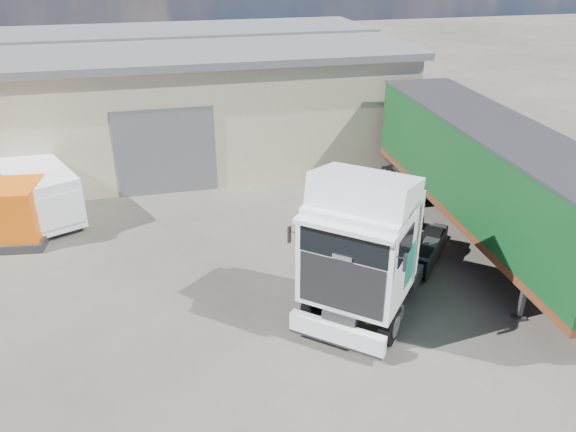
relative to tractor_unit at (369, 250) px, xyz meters
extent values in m
plane|color=#272520|center=(-3.11, -0.44, -1.89)|extent=(120.00, 120.00, 0.00)
cube|color=#C2B795|center=(-9.11, 15.56, 0.61)|extent=(30.00, 12.00, 5.00)
cube|color=#525557|center=(-9.11, 15.56, 3.26)|extent=(30.60, 12.60, 0.30)
cube|color=#525557|center=(-5.11, 9.54, -0.09)|extent=(4.00, 0.08, 3.60)
cube|color=#525557|center=(-9.11, 15.56, 3.46)|extent=(30.60, 0.40, 0.15)
cube|color=brown|center=(8.39, 5.56, -0.64)|extent=(0.35, 26.00, 2.50)
cylinder|color=black|center=(-0.79, -0.93, -1.36)|extent=(2.59, 2.42, 1.07)
cylinder|color=black|center=(1.50, 1.76, -1.36)|extent=(2.62, 2.45, 1.07)
cylinder|color=black|center=(2.41, 2.84, -1.36)|extent=(2.62, 2.45, 1.07)
cube|color=#2D2D30|center=(0.78, 0.92, -0.99)|extent=(5.00, 5.67, 0.30)
cube|color=white|center=(-1.41, -1.66, -1.34)|extent=(2.13, 1.86, 0.56)
cube|color=white|center=(-0.56, -0.66, 0.40)|extent=(3.43, 3.40, 2.47)
cube|color=black|center=(-1.31, -1.55, 0.02)|extent=(1.73, 1.48, 1.41)
cube|color=black|center=(-1.30, -1.53, 1.13)|extent=(1.76, 1.51, 0.76)
cube|color=white|center=(-0.43, -0.51, 1.99)|extent=(3.17, 3.11, 1.24)
cube|color=#0D6052|center=(-1.27, 0.47, 0.12)|extent=(0.50, 0.59, 1.11)
cube|color=#0D6052|center=(0.67, -1.17, 0.12)|extent=(0.50, 0.59, 1.11)
cylinder|color=#2D2D30|center=(1.63, 1.92, -0.77)|extent=(1.56, 1.56, 0.12)
cube|color=#2D2D30|center=(4.00, -1.53, -1.30)|extent=(0.33, 0.33, 1.19)
cylinder|color=black|center=(5.27, 6.89, -1.32)|extent=(2.79, 1.24, 1.14)
cube|color=#2D2D30|center=(5.12, 2.53, -0.92)|extent=(1.31, 12.96, 0.38)
cube|color=#582C14|center=(5.12, 2.53, -0.57)|extent=(3.15, 13.03, 0.26)
cube|color=black|center=(5.12, 2.53, 0.96)|extent=(3.15, 13.03, 2.80)
cube|color=#2D2D30|center=(5.12, 2.53, 2.39)|extent=(3.21, 13.09, 0.09)
cylinder|color=black|center=(-9.40, 6.96, -1.53)|extent=(2.21, 1.51, 0.72)
cylinder|color=black|center=(-10.82, 10.15, -1.53)|extent=(2.21, 1.51, 0.72)
cube|color=white|center=(-10.11, 8.56, -0.75)|extent=(3.95, 5.44, 1.86)
cube|color=white|center=(-9.26, 6.66, -0.80)|extent=(2.25, 1.72, 1.20)
cube|color=black|center=(-9.35, 6.86, -0.20)|extent=(1.78, 0.86, 0.66)
cube|color=#2D2D30|center=(-11.11, 6.65, -1.74)|extent=(3.62, 2.52, 0.32)
camera|label=1|loc=(-5.25, -12.53, 7.69)|focal=35.00mm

